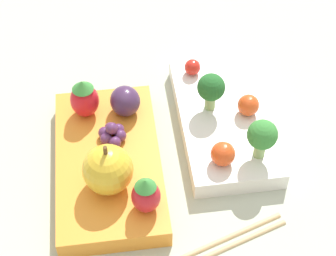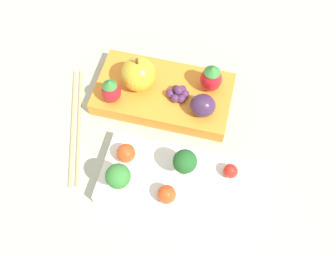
# 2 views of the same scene
# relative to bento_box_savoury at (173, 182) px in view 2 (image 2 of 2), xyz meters

# --- Properties ---
(ground_plane) EXTENTS (4.00, 4.00, 0.00)m
(ground_plane) POSITION_rel_bento_box_savoury_xyz_m (0.01, -0.07, -0.01)
(ground_plane) COLOR #ADB7A3
(bento_box_savoury) EXTENTS (0.22, 0.14, 0.02)m
(bento_box_savoury) POSITION_rel_bento_box_savoury_xyz_m (0.00, 0.00, 0.00)
(bento_box_savoury) COLOR white
(bento_box_savoury) RESTS_ON ground_plane
(bento_box_fruit) EXTENTS (0.23, 0.15, 0.03)m
(bento_box_fruit) POSITION_rel_bento_box_savoury_xyz_m (0.03, -0.15, 0.00)
(bento_box_fruit) COLOR orange
(bento_box_fruit) RESTS_ON ground_plane
(broccoli_floret_0) EXTENTS (0.03, 0.03, 0.05)m
(broccoli_floret_0) POSITION_rel_bento_box_savoury_xyz_m (0.07, 0.01, 0.05)
(broccoli_floret_0) COLOR #93B770
(broccoli_floret_0) RESTS_ON bento_box_savoury
(broccoli_floret_1) EXTENTS (0.03, 0.03, 0.05)m
(broccoli_floret_1) POSITION_rel_bento_box_savoury_xyz_m (-0.01, -0.01, 0.04)
(broccoli_floret_1) COLOR #93B770
(broccoli_floret_1) RESTS_ON bento_box_savoury
(cherry_tomato_0) EXTENTS (0.02, 0.02, 0.02)m
(cherry_tomato_0) POSITION_rel_bento_box_savoury_xyz_m (-0.08, -0.01, 0.02)
(cherry_tomato_0) COLOR red
(cherry_tomato_0) RESTS_ON bento_box_savoury
(cherry_tomato_1) EXTENTS (0.03, 0.03, 0.03)m
(cherry_tomato_1) POSITION_rel_bento_box_savoury_xyz_m (0.07, -0.03, 0.03)
(cherry_tomato_1) COLOR #DB4C1E
(cherry_tomato_1) RESTS_ON bento_box_savoury
(cherry_tomato_2) EXTENTS (0.03, 0.03, 0.03)m
(cherry_tomato_2) POSITION_rel_bento_box_savoury_xyz_m (0.01, 0.03, 0.03)
(cherry_tomato_2) COLOR #DB4C1E
(cherry_tomato_2) RESTS_ON bento_box_savoury
(apple) EXTENTS (0.05, 0.05, 0.06)m
(apple) POSITION_rel_bento_box_savoury_xyz_m (0.07, -0.16, 0.04)
(apple) COLOR gold
(apple) RESTS_ON bento_box_fruit
(strawberry_0) EXTENTS (0.03, 0.03, 0.05)m
(strawberry_0) POSITION_rel_bento_box_savoury_xyz_m (-0.05, -0.16, 0.04)
(strawberry_0) COLOR red
(strawberry_0) RESTS_ON bento_box_fruit
(strawberry_1) EXTENTS (0.03, 0.03, 0.05)m
(strawberry_1) POSITION_rel_bento_box_savoury_xyz_m (0.10, -0.13, 0.04)
(strawberry_1) COLOR red
(strawberry_1) RESTS_ON bento_box_fruit
(plum) EXTENTS (0.04, 0.04, 0.04)m
(plum) POSITION_rel_bento_box_savoury_xyz_m (-0.04, -0.11, 0.03)
(plum) COLOR #42284C
(plum) RESTS_ON bento_box_fruit
(grape_cluster) EXTENTS (0.03, 0.03, 0.02)m
(grape_cluster) POSITION_rel_bento_box_savoury_xyz_m (0.00, -0.14, 0.02)
(grape_cluster) COLOR #562D5B
(grape_cluster) RESTS_ON bento_box_fruit
(chopsticks_pair) EXTENTS (0.05, 0.21, 0.01)m
(chopsticks_pair) POSITION_rel_bento_box_savoury_xyz_m (0.16, -0.09, -0.01)
(chopsticks_pair) COLOR tan
(chopsticks_pair) RESTS_ON ground_plane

